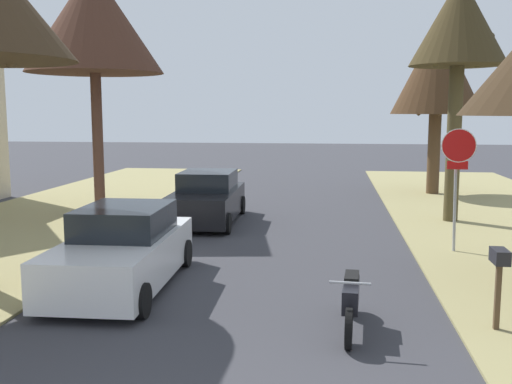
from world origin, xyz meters
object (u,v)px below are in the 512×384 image
Objects in this scene: stop_sign_far at (458,163)px; street_tree_right_mid_b at (459,25)px; street_tree_left_mid_b at (93,21)px; curbside_mailbox at (499,266)px; parked_sedan_black at (207,199)px; parked_motorcycle at (351,300)px; street_tree_right_far at (437,69)px; parked_sedan_white at (123,251)px.

street_tree_right_mid_b is (0.72, 4.14, 3.76)m from stop_sign_far.
curbside_mailbox is at bearing -41.09° from street_tree_left_mid_b.
street_tree_right_mid_b reaches higher than stop_sign_far.
stop_sign_far is 7.63m from parked_sedan_black.
street_tree_left_mid_b is 1.75× the size of parked_sedan_black.
street_tree_left_mid_b is 6.12× the size of curbside_mailbox.
street_tree_right_far is at bearing 76.34° from parked_motorcycle.
parked_sedan_black is (-6.78, 3.18, -1.47)m from stop_sign_far.
curbside_mailbox is (9.93, -8.65, -5.12)m from street_tree_left_mid_b.
street_tree_right_far is at bearing 84.13° from curbside_mailbox.
parked_sedan_black is 10.59m from curbside_mailbox.
street_tree_left_mid_b is at bearing 161.86° from stop_sign_far.
stop_sign_far is 8.04m from parked_sedan_white.
street_tree_right_far is at bearing 59.84° from parked_sedan_white.
street_tree_right_mid_b is 0.95× the size of street_tree_left_mid_b.
street_tree_left_mid_b reaches higher than curbside_mailbox.
street_tree_right_far reaches higher than parked_sedan_white.
parked_sedan_black is (0.21, 6.88, 0.00)m from parked_sedan_white.
street_tree_right_far reaches higher than parked_motorcycle.
parked_motorcycle is at bearing -115.91° from stop_sign_far.
parked_motorcycle is at bearing -64.49° from parked_sedan_black.
street_tree_right_far is 16.28m from curbside_mailbox.
street_tree_right_mid_b is at bearing 80.18° from stop_sign_far.
stop_sign_far is at bearing -96.59° from street_tree_right_far.
curbside_mailbox is (-1.13, -9.41, -4.89)m from street_tree_right_mid_b.
street_tree_right_far is at bearing 83.41° from stop_sign_far.
parked_sedan_black is (-7.50, -0.96, -5.23)m from street_tree_right_mid_b.
parked_sedan_white is 2.17× the size of parked_motorcycle.
street_tree_right_far is 1.57× the size of parked_sedan_black.
street_tree_right_far is 11.63m from parked_sedan_black.
curbside_mailbox reaches higher than parked_motorcycle.
street_tree_right_mid_b is 9.19m from parked_sedan_black.
street_tree_right_mid_b is at bearing 7.27° from parked_sedan_black.
street_tree_right_mid_b is 11.56m from parked_motorcycle.
stop_sign_far is 5.64m from street_tree_right_mid_b.
street_tree_left_mid_b is (-10.33, 3.39, 3.99)m from stop_sign_far.
parked_sedan_white is 1.00× the size of parked_sedan_black.
parked_sedan_white is at bearing 157.76° from parked_motorcycle.
parked_sedan_white and parked_sedan_black have the same top height.
parked_sedan_white is (3.34, -7.08, -5.45)m from street_tree_left_mid_b.
stop_sign_far is 2.34× the size of curbside_mailbox.
street_tree_right_mid_b is 6.35m from street_tree_right_far.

